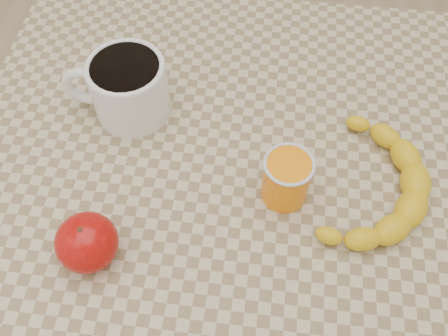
# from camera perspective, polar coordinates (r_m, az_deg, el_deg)

# --- Properties ---
(ground) EXTENTS (3.00, 3.00, 0.00)m
(ground) POSITION_cam_1_polar(r_m,az_deg,el_deg) (1.42, 0.00, -17.05)
(ground) COLOR tan
(ground) RESTS_ON ground
(table) EXTENTS (0.80, 0.80, 0.75)m
(table) POSITION_cam_1_polar(r_m,az_deg,el_deg) (0.80, 0.00, -4.10)
(table) COLOR tan
(table) RESTS_ON ground
(coffee_mug) EXTENTS (0.16, 0.12, 0.10)m
(coffee_mug) POSITION_cam_1_polar(r_m,az_deg,el_deg) (0.77, -11.05, 9.14)
(coffee_mug) COLOR white
(coffee_mug) RESTS_ON table
(orange_juice_glass) EXTENTS (0.07, 0.07, 0.08)m
(orange_juice_glass) POSITION_cam_1_polar(r_m,az_deg,el_deg) (0.68, 7.15, -1.21)
(orange_juice_glass) COLOR orange
(orange_juice_glass) RESTS_ON table
(apple) EXTENTS (0.09, 0.09, 0.07)m
(apple) POSITION_cam_1_polar(r_m,az_deg,el_deg) (0.66, -15.40, -8.19)
(apple) COLOR #950406
(apple) RESTS_ON table
(banana) EXTENTS (0.37, 0.39, 0.04)m
(banana) POSITION_cam_1_polar(r_m,az_deg,el_deg) (0.72, 16.65, -1.97)
(banana) COLOR yellow
(banana) RESTS_ON table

